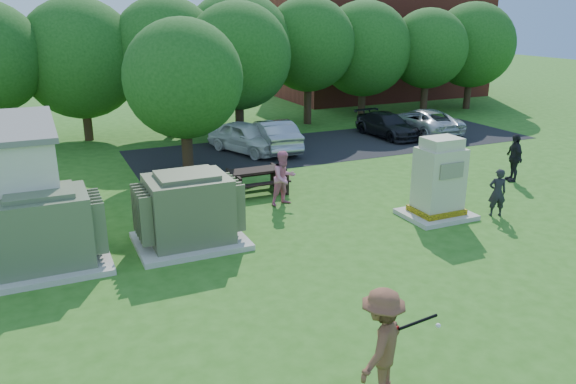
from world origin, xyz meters
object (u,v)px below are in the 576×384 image
picnic_table (257,178)px  batter (381,344)px  car_dark (387,125)px  person_walking_right (514,158)px  transformer_left (45,232)px  generator_cabinet (439,183)px  transformer_right (189,211)px  car_silver_b (422,121)px  person_at_picnic (284,178)px  person_by_generator (497,193)px  car_silver_a (272,135)px  car_white (247,137)px

picnic_table → batter: size_ratio=1.01×
car_dark → person_walking_right: bearing=-93.8°
transformer_left → generator_cabinet: size_ratio=1.17×
transformer_right → car_silver_b: (15.04, 9.29, -0.29)m
person_at_picnic → car_dark: size_ratio=0.45×
picnic_table → person_walking_right: bearing=-15.9°
generator_cabinet → picnic_table: generator_cabinet is taller
person_by_generator → person_at_picnic: bearing=-9.7°
person_walking_right → picnic_table: bearing=-86.2°
transformer_left → person_at_picnic: 7.72m
batter → person_at_picnic: batter is taller
car_silver_a → car_silver_b: (8.64, 0.05, -0.05)m
person_walking_right → car_silver_a: size_ratio=0.42×
person_at_picnic → person_walking_right: size_ratio=1.02×
person_by_generator → person_at_picnic: 6.86m
generator_cabinet → car_silver_b: bearing=54.9°
person_by_generator → car_white: (-4.29, 11.22, -0.07)m
car_silver_b → batter: bearing=52.8°
transformer_left → picnic_table: transformer_left is taller
batter → person_by_generator: bearing=-179.7°
picnic_table → car_silver_b: car_silver_b is taller
person_by_generator → car_silver_b: bearing=-92.7°
person_walking_right → car_white: size_ratio=0.44×
transformer_left → car_dark: transformer_left is taller
batter → car_silver_a: bearing=-142.3°
transformer_right → car_white: 10.73m
car_dark → batter: bearing=-127.4°
batter → car_dark: 20.94m
car_silver_b → person_walking_right: bearing=77.6°
transformer_left → car_silver_a: 13.69m
car_white → car_silver_b: car_white is taller
person_walking_right → car_silver_a: 10.61m
transformer_right → car_dark: size_ratio=0.72×
transformer_right → car_white: bearing=61.1°
car_silver_a → picnic_table: bearing=66.4°
car_silver_b → transformer_left: bearing=28.2°
person_at_picnic → car_silver_b: person_at_picnic is taller
generator_cabinet → person_by_generator: 1.94m
transformer_right → person_at_picnic: 4.25m
person_by_generator → picnic_table: bearing=-17.9°
person_walking_right → transformer_right: bearing=-66.5°
generator_cabinet → batter: size_ratio=1.29×
generator_cabinet → car_silver_a: generator_cabinet is taller
batter → car_silver_a: batter is taller
person_at_picnic → transformer_right: bearing=-164.8°
batter → car_white: size_ratio=0.48×
person_walking_right → car_silver_a: person_walking_right is taller
car_silver_a → generator_cabinet: bearing=101.3°
picnic_table → person_by_generator: size_ratio=1.30×
car_dark → person_at_picnic: bearing=-143.7°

